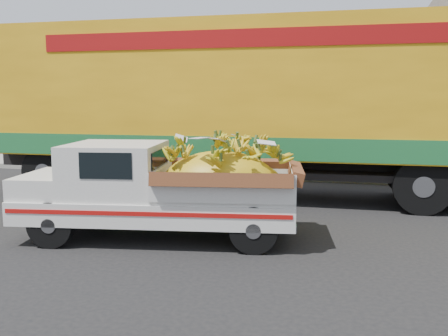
# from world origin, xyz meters

# --- Properties ---
(ground) EXTENTS (100.00, 100.00, 0.00)m
(ground) POSITION_xyz_m (0.00, 0.00, 0.00)
(ground) COLOR black
(ground) RESTS_ON ground
(curb) EXTENTS (60.00, 0.25, 0.15)m
(curb) POSITION_xyz_m (0.00, 6.02, 0.07)
(curb) COLOR gray
(curb) RESTS_ON ground
(sidewalk) EXTENTS (60.00, 4.00, 0.14)m
(sidewalk) POSITION_xyz_m (0.00, 8.12, 0.07)
(sidewalk) COLOR gray
(sidewalk) RESTS_ON ground
(building_left) EXTENTS (18.00, 6.00, 5.00)m
(building_left) POSITION_xyz_m (-8.00, 14.02, 2.50)
(building_left) COLOR gray
(building_left) RESTS_ON ground
(pickup_truck) EXTENTS (4.48, 2.27, 1.50)m
(pickup_truck) POSITION_xyz_m (1.79, -0.09, 0.81)
(pickup_truck) COLOR black
(pickup_truck) RESTS_ON ground
(semi_trailer) EXTENTS (12.03, 2.98, 3.80)m
(semi_trailer) POSITION_xyz_m (2.17, 3.57, 2.12)
(semi_trailer) COLOR black
(semi_trailer) RESTS_ON ground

